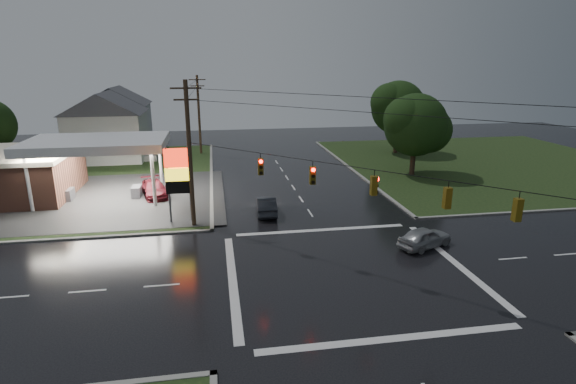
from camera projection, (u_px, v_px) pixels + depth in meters
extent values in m
plane|color=black|center=(348.00, 271.00, 27.21)|extent=(120.00, 120.00, 0.00)
cube|color=black|center=(41.00, 180.00, 47.70)|extent=(36.00, 36.00, 0.08)
cube|color=black|center=(489.00, 163.00, 55.92)|extent=(36.00, 36.00, 0.08)
cube|color=#2D2D2D|center=(81.00, 199.00, 41.06)|extent=(26.00, 18.00, 0.02)
cube|color=brown|center=(3.00, 177.00, 41.31)|extent=(12.00, 10.00, 4.00)
cylinder|color=silver|center=(28.00, 184.00, 37.07)|extent=(0.30, 0.30, 5.00)
cylinder|color=silver|center=(153.00, 179.00, 38.65)|extent=(0.30, 0.30, 5.00)
cylinder|color=silver|center=(53.00, 167.00, 42.75)|extent=(0.30, 0.30, 5.00)
cylinder|color=silver|center=(161.00, 164.00, 44.33)|extent=(0.30, 0.30, 5.00)
cube|color=silver|center=(97.00, 143.00, 39.95)|extent=(12.00, 8.00, 0.80)
cube|color=white|center=(97.00, 148.00, 40.06)|extent=(11.40, 7.40, 0.04)
cube|color=#59595E|center=(68.00, 195.00, 40.78)|extent=(0.80, 1.60, 1.10)
cube|color=#59595E|center=(137.00, 192.00, 41.72)|extent=(0.80, 1.60, 1.10)
cylinder|color=#59595E|center=(169.00, 186.00, 34.52)|extent=(0.16, 0.16, 6.00)
cylinder|color=#59595E|center=(190.00, 185.00, 34.77)|extent=(0.16, 0.16, 6.00)
cube|color=red|center=(177.00, 158.00, 34.03)|extent=(2.00, 0.35, 1.40)
cube|color=yellow|center=(178.00, 174.00, 34.40)|extent=(2.00, 0.35, 1.00)
cube|color=black|center=(179.00, 187.00, 34.68)|extent=(2.00, 0.35, 1.00)
cylinder|color=#382619|center=(190.00, 156.00, 33.16)|extent=(0.32, 0.32, 11.00)
cube|color=#382619|center=(186.00, 88.00, 31.78)|extent=(2.20, 0.12, 0.12)
cube|color=#382619|center=(186.00, 100.00, 32.01)|extent=(1.80, 0.12, 0.12)
cylinder|color=#382619|center=(199.00, 115.00, 60.21)|extent=(0.32, 0.32, 10.50)
cube|color=#382619|center=(197.00, 80.00, 58.91)|extent=(2.20, 0.12, 0.12)
cube|color=#382619|center=(197.00, 86.00, 59.13)|extent=(1.80, 0.12, 0.12)
cube|color=#59470C|center=(261.00, 167.00, 29.38)|extent=(0.34, 0.34, 1.10)
cylinder|color=#FF0C07|center=(261.00, 162.00, 29.09)|extent=(0.22, 0.08, 0.22)
cube|color=#59470C|center=(313.00, 175.00, 27.14)|extent=(0.34, 0.34, 1.10)
cylinder|color=#FF0C07|center=(313.00, 170.00, 26.84)|extent=(0.22, 0.08, 0.22)
cube|color=#59470C|center=(374.00, 186.00, 24.89)|extent=(0.34, 0.34, 1.10)
cylinder|color=#FF0C07|center=(378.00, 179.00, 24.81)|extent=(0.08, 0.22, 0.22)
cube|color=#59470C|center=(447.00, 198.00, 22.64)|extent=(0.34, 0.34, 1.10)
cylinder|color=#FF0C07|center=(446.00, 190.00, 22.72)|extent=(0.22, 0.08, 0.22)
cube|color=#59470C|center=(517.00, 210.00, 20.84)|extent=(0.34, 0.34, 1.10)
cylinder|color=#FF0C07|center=(516.00, 201.00, 20.93)|extent=(0.22, 0.08, 0.22)
cube|color=silver|center=(108.00, 137.00, 57.13)|extent=(9.00, 8.00, 6.00)
cube|color=gray|center=(153.00, 155.00, 58.70)|extent=(1.60, 4.80, 0.80)
cube|color=silver|center=(118.00, 124.00, 68.33)|extent=(9.00, 8.00, 6.00)
cube|color=gray|center=(155.00, 140.00, 69.90)|extent=(1.60, 4.80, 0.80)
cylinder|color=black|center=(413.00, 153.00, 49.54)|extent=(0.56, 0.56, 5.04)
sphere|color=black|center=(416.00, 125.00, 48.69)|extent=(6.80, 6.80, 6.80)
sphere|color=black|center=(428.00, 130.00, 49.41)|extent=(5.10, 5.10, 5.10)
sphere|color=black|center=(406.00, 119.00, 47.89)|extent=(4.76, 4.76, 4.76)
cylinder|color=black|center=(396.00, 133.00, 61.30)|extent=(0.56, 0.56, 5.60)
sphere|color=black|center=(398.00, 108.00, 60.35)|extent=(7.20, 7.20, 7.20)
sphere|color=black|center=(409.00, 113.00, 61.11)|extent=(5.40, 5.40, 5.40)
sphere|color=black|center=(390.00, 102.00, 59.52)|extent=(5.04, 5.04, 5.04)
imported|color=black|center=(266.00, 205.00, 37.30)|extent=(1.76, 4.53, 1.47)
imported|color=gray|center=(425.00, 237.00, 30.57)|extent=(4.42, 3.17, 1.40)
imported|color=#56131B|center=(154.00, 189.00, 42.08)|extent=(3.34, 5.45, 1.48)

